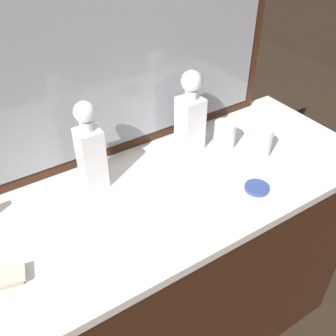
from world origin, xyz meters
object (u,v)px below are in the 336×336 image
Objects in this scene: crystal_decanter_far_left at (91,154)px; porcelain_dish at (257,188)px; crystal_decanter_rear at (190,119)px; crystal_tumbler_front at (261,143)px; crystal_tumbler_far_left at (224,136)px.

crystal_decanter_far_left is 0.52m from porcelain_dish.
crystal_tumbler_front is (0.18, -0.17, -0.07)m from crystal_decanter_rear.
crystal_tumbler_far_left is 1.22× the size of porcelain_dish.
crystal_decanter_far_left is 3.79× the size of porcelain_dish.
crystal_decanter_far_left is 0.49m from crystal_tumbler_far_left.
porcelain_dish is (-0.07, -0.24, -0.04)m from crystal_tumbler_far_left.
crystal_decanter_far_left reaches higher than crystal_tumbler_far_left.
crystal_decanter_far_left is 0.37m from crystal_decanter_rear.
crystal_tumbler_front reaches higher than crystal_tumbler_far_left.
crystal_tumbler_far_left is at bearing -6.50° from crystal_decanter_far_left.
crystal_tumbler_front is at bearing -43.13° from crystal_decanter_rear.
porcelain_dish is (0.04, -0.30, -0.11)m from crystal_decanter_rear.
crystal_decanter_rear is 0.32m from porcelain_dish.
crystal_tumbler_front is (0.07, -0.11, 0.00)m from crystal_tumbler_far_left.
crystal_decanter_far_left reaches higher than crystal_decanter_rear.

